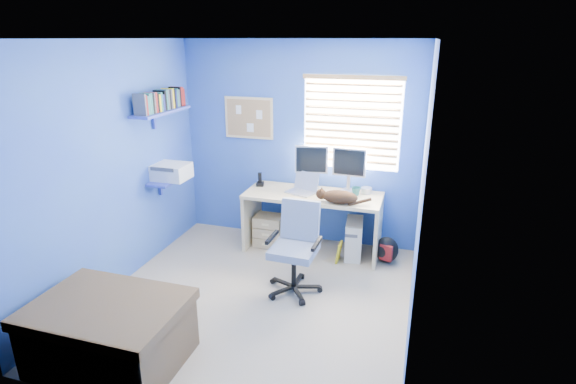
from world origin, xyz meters
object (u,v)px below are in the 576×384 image
(cat, at_px, (340,197))
(office_chair, at_px, (295,259))
(desk, at_px, (313,222))
(tower_pc, at_px, (354,239))
(laptop, at_px, (301,184))

(cat, height_order, office_chair, office_chair)
(desk, xyz_separation_m, cat, (0.36, -0.22, 0.44))
(desk, relative_size, cat, 3.97)
(desk, bearing_deg, cat, -31.09)
(desk, xyz_separation_m, tower_pc, (0.51, -0.00, -0.14))
(tower_pc, bearing_deg, laptop, 174.11)
(desk, height_order, cat, cat)
(desk, height_order, tower_pc, desk)
(desk, distance_m, office_chair, 0.95)
(cat, bearing_deg, tower_pc, 54.93)
(tower_pc, bearing_deg, cat, -131.94)
(desk, distance_m, tower_pc, 0.53)
(office_chair, bearing_deg, cat, 67.16)
(laptop, distance_m, cat, 0.55)
(desk, relative_size, tower_pc, 3.62)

